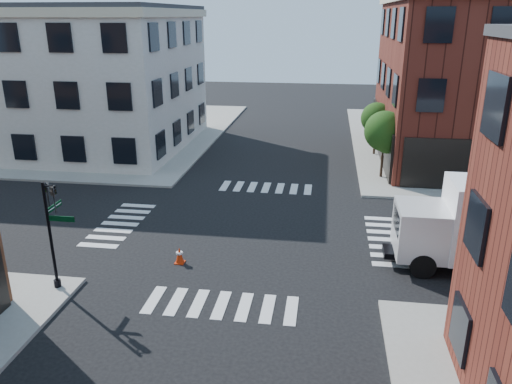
{
  "coord_description": "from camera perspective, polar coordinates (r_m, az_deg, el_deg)",
  "views": [
    {
      "loc": [
        3.69,
        -23.24,
        10.53
      ],
      "look_at": [
        0.47,
        -0.88,
        2.5
      ],
      "focal_mm": 35.0,
      "sensor_mm": 36.0,
      "label": 1
    }
  ],
  "objects": [
    {
      "name": "ground",
      "position": [
        25.78,
        -0.77,
        -4.54
      ],
      "size": [
        120.0,
        120.0,
        0.0
      ],
      "primitive_type": "plane",
      "color": "black",
      "rests_on": "ground"
    },
    {
      "name": "sidewalk_nw",
      "position": [
        51.74,
        -20.67,
        6.65
      ],
      "size": [
        30.0,
        30.0,
        0.15
      ],
      "primitive_type": "cube",
      "color": "gray",
      "rests_on": "ground"
    },
    {
      "name": "building_nw",
      "position": [
        45.61,
        -22.2,
        11.83
      ],
      "size": [
        22.0,
        16.0,
        11.0
      ],
      "primitive_type": "cube",
      "color": "beige",
      "rests_on": "ground"
    },
    {
      "name": "tree_near",
      "position": [
        34.25,
        14.57,
        6.51
      ],
      "size": [
        2.69,
        2.69,
        4.49
      ],
      "color": "black",
      "rests_on": "ground"
    },
    {
      "name": "tree_far",
      "position": [
        40.15,
        13.7,
        8.01
      ],
      "size": [
        2.43,
        2.43,
        4.07
      ],
      "color": "black",
      "rests_on": "ground"
    },
    {
      "name": "signal_pole",
      "position": [
        21.02,
        -22.26,
        -3.39
      ],
      "size": [
        1.29,
        1.24,
        4.6
      ],
      "color": "black",
      "rests_on": "ground"
    },
    {
      "name": "box_truck",
      "position": [
        23.69,
        26.55,
        -3.53
      ],
      "size": [
        8.85,
        2.82,
        3.99
      ],
      "rotation": [
        0.0,
        0.0,
        -0.0
      ],
      "color": "white",
      "rests_on": "ground"
    },
    {
      "name": "traffic_cone",
      "position": [
        22.78,
        -8.73,
        -7.18
      ],
      "size": [
        0.43,
        0.43,
        0.77
      ],
      "rotation": [
        0.0,
        0.0,
        -0.02
      ],
      "color": "red",
      "rests_on": "ground"
    }
  ]
}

